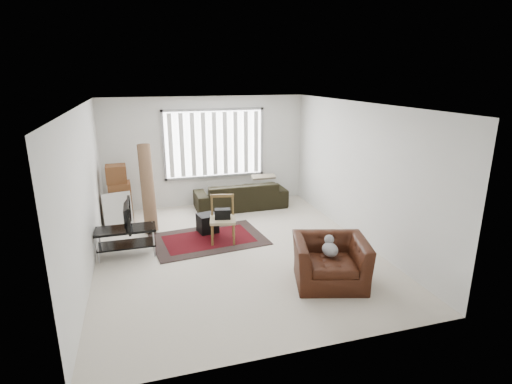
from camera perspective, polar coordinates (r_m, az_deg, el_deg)
The scene contains 11 objects.
room at distance 7.56m, azimuth -3.78°, elevation 5.47°, with size 6.00×6.02×2.71m.
persian_rug at distance 8.14m, azimuth -6.77°, elevation -6.71°, with size 2.34×1.70×0.02m.
tv_stand at distance 7.65m, azimuth -18.07°, elevation -5.97°, with size 1.06×0.48×0.53m.
tv at distance 7.52m, azimuth -18.33°, elevation -3.19°, with size 0.86×0.11×0.49m, color black.
subwoofer at distance 8.43m, azimuth -6.94°, elevation -4.43°, with size 0.38×0.38×0.38m, color black.
moving_boxes at distance 9.39m, azimuth -18.95°, elevation -0.50°, with size 0.55×0.51×1.29m.
white_flatpack at distance 9.12m, azimuth -19.17°, elevation -2.45°, with size 0.60×0.09×0.76m, color silver.
rolled_rug at distance 8.67m, azimuth -15.22°, elevation 0.59°, with size 0.27×0.27×1.83m, color brown.
sofa at distance 9.87m, azimuth -2.22°, elevation 0.16°, with size 2.24×0.97×0.86m, color black.
side_chair at distance 7.85m, azimuth -4.79°, elevation -3.62°, with size 0.58×0.58×0.92m.
armchair at distance 6.46m, azimuth 10.56°, elevation -9.28°, with size 1.35×1.25×0.84m.
Camera 1 is at (-1.59, -6.74, 3.19)m, focal length 28.00 mm.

